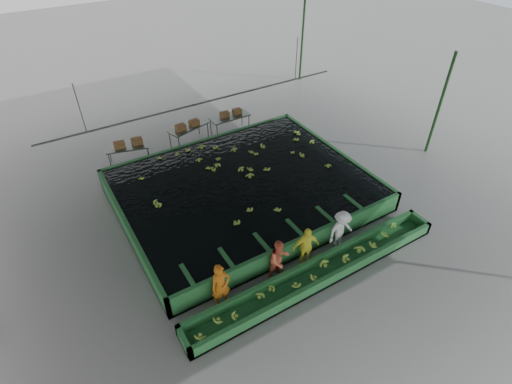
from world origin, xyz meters
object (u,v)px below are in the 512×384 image
box_stack_left (129,146)px  box_stack_right (231,115)px  packing_table_mid (189,135)px  packing_table_left (129,154)px  worker_c (306,247)px  worker_d (341,230)px  box_stack_mid (188,128)px  worker_a (221,286)px  packing_table_right (230,124)px  flotation_tank (244,190)px  sorting_trough (319,273)px  worker_b (279,260)px

box_stack_left → box_stack_right: bearing=0.8°
packing_table_mid → packing_table_left: bearing=-177.0°
worker_c → worker_d: worker_d is taller
worker_d → box_stack_right: (0.73, 9.63, 0.14)m
packing_table_mid → box_stack_mid: box_stack_mid is taller
worker_d → box_stack_mid: bearing=97.8°
box_stack_mid → packing_table_left: bearing=-178.6°
worker_a → box_stack_right: (5.60, 9.63, 0.11)m
packing_table_mid → packing_table_right: size_ratio=0.99×
flotation_tank → packing_table_left: flotation_tank is taller
worker_d → box_stack_left: bearing=114.0°
worker_c → packing_table_left: bearing=121.9°
sorting_trough → packing_table_mid: packing_table_mid is taller
packing_table_mid → box_stack_left: bearing=-177.5°
packing_table_mid → box_stack_left: 3.13m
box_stack_mid → box_stack_right: same height
worker_d → box_stack_mid: (-1.75, 9.60, 0.13)m
sorting_trough → worker_d: 1.86m
worker_b → packing_table_left: bearing=99.5°
packing_table_mid → box_stack_left: (-3.10, -0.14, 0.41)m
worker_a → box_stack_mid: worker_a is taller
worker_d → packing_table_mid: bearing=97.3°
sorting_trough → worker_d: size_ratio=6.05×
packing_table_mid → box_stack_right: (2.41, -0.06, 0.49)m
worker_b → flotation_tank: bearing=72.2°
worker_d → packing_table_mid: (-1.68, 9.69, -0.35)m
worker_a → packing_table_mid: worker_a is taller
worker_b → box_stack_left: (-2.11, 9.55, 0.09)m
packing_table_left → packing_table_right: 5.48m
flotation_tank → worker_a: (-3.29, -4.30, 0.41)m
worker_d → packing_table_mid: worker_d is taller
packing_table_mid → box_stack_mid: 0.49m
flotation_tank → packing_table_right: size_ratio=4.71×
worker_b → packing_table_left: worker_b is taller
box_stack_left → box_stack_right: size_ratio=1.12×
packing_table_right → box_stack_left: size_ratio=1.62×
sorting_trough → packing_table_right: 10.59m
packing_table_left → box_stack_right: box_stack_right is taller
worker_b → worker_c: 1.10m
worker_c → box_stack_left: 10.08m
packing_table_left → packing_table_right: size_ratio=0.92×
worker_b → packing_table_mid: worker_b is taller
worker_a → box_stack_left: size_ratio=1.31×
worker_a → worker_c: worker_a is taller
worker_c → box_stack_right: size_ratio=1.40×
worker_c → worker_d: (1.57, 0.00, 0.01)m
worker_b → box_stack_mid: (0.92, 9.60, 0.15)m
worker_a → worker_d: (4.86, 0.00, -0.03)m
worker_d → flotation_tank: bearing=107.6°
worker_a → box_stack_right: worker_a is taller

